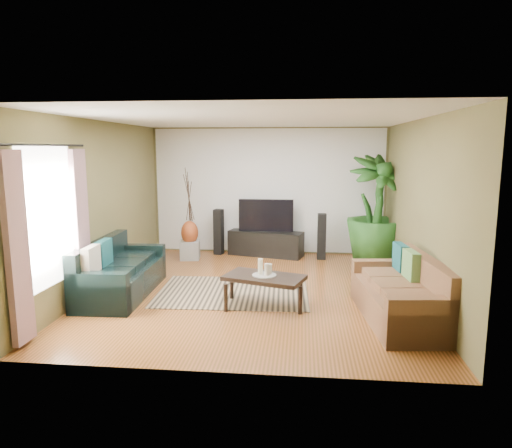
# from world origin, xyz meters

# --- Properties ---
(floor) EXTENTS (5.50, 5.50, 0.00)m
(floor) POSITION_xyz_m (0.00, 0.00, 0.00)
(floor) COLOR #974E27
(floor) RESTS_ON ground
(ceiling) EXTENTS (5.50, 5.50, 0.00)m
(ceiling) POSITION_xyz_m (0.00, 0.00, 2.70)
(ceiling) COLOR white
(ceiling) RESTS_ON ground
(wall_back) EXTENTS (5.00, 0.00, 5.00)m
(wall_back) POSITION_xyz_m (0.00, 2.75, 1.35)
(wall_back) COLOR brown
(wall_back) RESTS_ON ground
(wall_front) EXTENTS (5.00, 0.00, 5.00)m
(wall_front) POSITION_xyz_m (0.00, -2.75, 1.35)
(wall_front) COLOR brown
(wall_front) RESTS_ON ground
(wall_left) EXTENTS (0.00, 5.50, 5.50)m
(wall_left) POSITION_xyz_m (-2.50, 0.00, 1.35)
(wall_left) COLOR brown
(wall_left) RESTS_ON ground
(wall_right) EXTENTS (0.00, 5.50, 5.50)m
(wall_right) POSITION_xyz_m (2.50, 0.00, 1.35)
(wall_right) COLOR brown
(wall_right) RESTS_ON ground
(backwall_panel) EXTENTS (4.90, 0.00, 4.90)m
(backwall_panel) POSITION_xyz_m (0.00, 2.74, 1.35)
(backwall_panel) COLOR white
(backwall_panel) RESTS_ON ground
(window_pane) EXTENTS (0.00, 1.80, 1.80)m
(window_pane) POSITION_xyz_m (-2.48, -1.60, 1.40)
(window_pane) COLOR white
(window_pane) RESTS_ON ground
(curtain_near) EXTENTS (0.08, 0.35, 2.20)m
(curtain_near) POSITION_xyz_m (-2.43, -2.35, 1.15)
(curtain_near) COLOR gray
(curtain_near) RESTS_ON ground
(curtain_far) EXTENTS (0.08, 0.35, 2.20)m
(curtain_far) POSITION_xyz_m (-2.43, -0.85, 1.15)
(curtain_far) COLOR gray
(curtain_far) RESTS_ON ground
(curtain_rod) EXTENTS (0.03, 1.90, 0.03)m
(curtain_rod) POSITION_xyz_m (-2.43, -1.60, 2.30)
(curtain_rod) COLOR black
(curtain_rod) RESTS_ON ground
(sofa_left) EXTENTS (0.92, 2.02, 0.85)m
(sofa_left) POSITION_xyz_m (-2.04, -0.40, 0.42)
(sofa_left) COLOR black
(sofa_left) RESTS_ON floor
(sofa_right) EXTENTS (1.07, 2.01, 0.85)m
(sofa_right) POSITION_xyz_m (2.04, -1.07, 0.42)
(sofa_right) COLOR brown
(sofa_right) RESTS_ON floor
(area_rug) EXTENTS (2.42, 1.76, 0.01)m
(area_rug) POSITION_xyz_m (-0.33, -0.15, 0.01)
(area_rug) COLOR #9D815C
(area_rug) RESTS_ON floor
(coffee_table) EXTENTS (1.25, 0.92, 0.46)m
(coffee_table) POSITION_xyz_m (0.22, -0.73, 0.23)
(coffee_table) COLOR black
(coffee_table) RESTS_ON floor
(candle_tray) EXTENTS (0.35, 0.35, 0.02)m
(candle_tray) POSITION_xyz_m (0.22, -0.73, 0.46)
(candle_tray) COLOR gray
(candle_tray) RESTS_ON coffee_table
(candle_tall) EXTENTS (0.07, 0.07, 0.22)m
(candle_tall) POSITION_xyz_m (0.16, -0.70, 0.58)
(candle_tall) COLOR #EBE4C6
(candle_tall) RESTS_ON candle_tray
(candle_mid) EXTENTS (0.07, 0.07, 0.17)m
(candle_mid) POSITION_xyz_m (0.26, -0.77, 0.56)
(candle_mid) COLOR beige
(candle_mid) RESTS_ON candle_tray
(candle_short) EXTENTS (0.07, 0.07, 0.14)m
(candle_short) POSITION_xyz_m (0.29, -0.67, 0.54)
(candle_short) COLOR beige
(candle_short) RESTS_ON candle_tray
(tv_stand) EXTENTS (1.64, 0.85, 0.52)m
(tv_stand) POSITION_xyz_m (-0.02, 2.43, 0.26)
(tv_stand) COLOR black
(tv_stand) RESTS_ON floor
(television) EXTENTS (1.15, 0.06, 0.68)m
(television) POSITION_xyz_m (-0.02, 2.45, 0.86)
(television) COLOR black
(television) RESTS_ON tv_stand
(speaker_left) EXTENTS (0.21, 0.23, 0.97)m
(speaker_left) POSITION_xyz_m (-1.04, 2.46, 0.49)
(speaker_left) COLOR black
(speaker_left) RESTS_ON floor
(speaker_right) EXTENTS (0.17, 0.19, 0.94)m
(speaker_right) POSITION_xyz_m (1.15, 2.23, 0.47)
(speaker_right) COLOR black
(speaker_right) RESTS_ON floor
(potted_plant) EXTENTS (1.56, 1.56, 2.14)m
(potted_plant) POSITION_xyz_m (2.20, 2.08, 1.07)
(potted_plant) COLOR #22531B
(potted_plant) RESTS_ON floor
(plant_pot) EXTENTS (0.40, 0.40, 0.31)m
(plant_pot) POSITION_xyz_m (2.20, 2.08, 0.15)
(plant_pot) COLOR black
(plant_pot) RESTS_ON floor
(pedestal) EXTENTS (0.43, 0.43, 0.38)m
(pedestal) POSITION_xyz_m (-1.54, 1.95, 0.19)
(pedestal) COLOR gray
(pedestal) RESTS_ON floor
(vase) EXTENTS (0.35, 0.35, 0.49)m
(vase) POSITION_xyz_m (-1.54, 1.95, 0.55)
(vase) COLOR brown
(vase) RESTS_ON pedestal
(side_table) EXTENTS (0.58, 0.58, 0.50)m
(side_table) POSITION_xyz_m (-2.25, 0.23, 0.25)
(side_table) COLOR brown
(side_table) RESTS_ON floor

